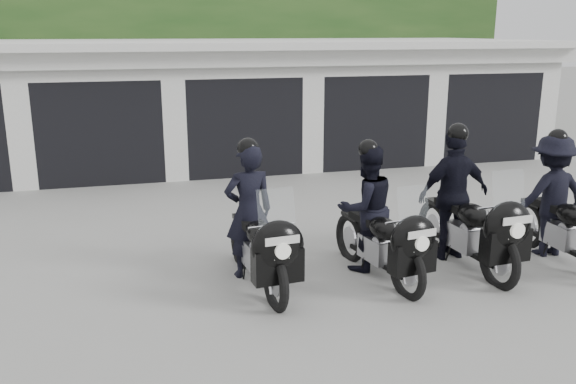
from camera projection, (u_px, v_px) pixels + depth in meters
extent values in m
plane|color=gray|center=(320.00, 263.00, 8.70)|extent=(80.00, 80.00, 0.00)
cube|color=silver|center=(224.00, 100.00, 16.28)|extent=(16.00, 6.00, 2.80)
cube|color=silver|center=(223.00, 43.00, 15.71)|extent=(16.40, 6.80, 0.16)
cube|color=silver|center=(246.00, 58.00, 12.92)|extent=(16.40, 0.12, 0.40)
cube|color=black|center=(246.00, 171.00, 13.79)|extent=(16.00, 0.06, 0.24)
cube|color=silver|center=(21.00, 122.00, 12.46)|extent=(0.50, 0.50, 2.80)
cube|color=black|center=(102.00, 126.00, 13.91)|extent=(2.60, 2.60, 2.20)
cube|color=silver|center=(95.00, 66.00, 12.56)|extent=(2.60, 0.50, 0.60)
cube|color=silver|center=(174.00, 116.00, 13.23)|extent=(0.50, 0.50, 2.80)
cube|color=black|center=(236.00, 121.00, 14.67)|extent=(2.60, 2.60, 2.20)
cube|color=silver|center=(243.00, 64.00, 13.33)|extent=(2.60, 0.50, 0.60)
cube|color=silver|center=(310.00, 112.00, 14.00)|extent=(0.50, 0.50, 2.80)
cube|color=black|center=(356.00, 116.00, 15.44)|extent=(2.60, 2.60, 2.20)
cube|color=silver|center=(375.00, 62.00, 14.10)|extent=(2.60, 0.50, 0.60)
cube|color=silver|center=(432.00, 107.00, 14.77)|extent=(0.50, 0.50, 2.80)
cube|color=black|center=(466.00, 112.00, 16.21)|extent=(2.60, 2.60, 2.20)
cube|color=silver|center=(493.00, 60.00, 14.87)|extent=(2.60, 0.50, 0.60)
cube|color=silver|center=(542.00, 104.00, 15.54)|extent=(0.50, 0.50, 2.80)
cube|color=#1C3C15|center=(204.00, 64.00, 19.82)|extent=(20.00, 2.00, 4.30)
cylinder|color=black|center=(282.00, 75.00, 22.09)|extent=(0.24, 0.24, 3.30)
cylinder|color=black|center=(396.00, 72.00, 23.21)|extent=(0.24, 0.24, 3.30)
torus|color=black|center=(275.00, 282.00, 7.24)|extent=(0.19, 0.76, 0.75)
torus|color=black|center=(241.00, 243.00, 8.58)|extent=(0.19, 0.76, 0.75)
cube|color=#AEAEB4|center=(256.00, 255.00, 7.91)|extent=(0.32, 0.59, 0.33)
cube|color=black|center=(257.00, 267.00, 7.93)|extent=(0.21, 1.34, 0.06)
ellipsoid|color=black|center=(260.00, 234.00, 7.66)|extent=(0.39, 0.62, 0.30)
cube|color=black|center=(249.00, 222.00, 8.05)|extent=(0.32, 0.59, 0.10)
ellipsoid|color=black|center=(277.00, 246.00, 7.04)|extent=(0.68, 0.40, 0.62)
cube|color=black|center=(278.00, 265.00, 7.10)|extent=(0.61, 0.28, 0.41)
cube|color=#B2BFC6|center=(276.00, 211.00, 6.96)|extent=(0.46, 0.16, 0.52)
cylinder|color=silver|center=(272.00, 226.00, 7.18)|extent=(0.57, 0.09, 0.03)
cube|color=silver|center=(283.00, 241.00, 6.85)|extent=(0.41, 0.06, 0.09)
cube|color=silver|center=(282.00, 255.00, 6.92)|extent=(0.19, 0.03, 0.10)
imported|color=black|center=(249.00, 211.00, 8.04)|extent=(0.70, 0.49, 1.80)
sphere|color=black|center=(248.00, 148.00, 7.82)|extent=(0.28, 0.28, 0.28)
torus|color=black|center=(407.00, 273.00, 7.54)|extent=(0.23, 0.73, 0.72)
torus|color=black|center=(350.00, 238.00, 8.80)|extent=(0.23, 0.73, 0.72)
cube|color=#AEAEB4|center=(376.00, 249.00, 8.17)|extent=(0.34, 0.58, 0.32)
cube|color=black|center=(376.00, 260.00, 8.19)|extent=(0.29, 1.29, 0.06)
ellipsoid|color=black|center=(384.00, 228.00, 7.93)|extent=(0.41, 0.62, 0.29)
cube|color=black|center=(367.00, 218.00, 8.30)|extent=(0.34, 0.58, 0.10)
ellipsoid|color=black|center=(413.00, 239.00, 7.35)|extent=(0.67, 0.42, 0.60)
cube|color=black|center=(412.00, 257.00, 7.41)|extent=(0.60, 0.31, 0.40)
cube|color=#B2BFC6|center=(414.00, 207.00, 7.27)|extent=(0.45, 0.18, 0.51)
cylinder|color=silver|center=(404.00, 220.00, 7.48)|extent=(0.55, 0.12, 0.03)
cube|color=silver|center=(422.00, 234.00, 7.17)|extent=(0.39, 0.08, 0.09)
cube|color=silver|center=(420.00, 247.00, 7.24)|extent=(0.18, 0.04, 0.10)
imported|color=black|center=(366.00, 208.00, 8.29)|extent=(0.94, 0.79, 1.74)
sphere|color=black|center=(368.00, 149.00, 8.08)|extent=(0.27, 0.27, 0.27)
torus|color=black|center=(499.00, 261.00, 7.84)|extent=(0.18, 0.79, 0.78)
torus|color=black|center=(434.00, 226.00, 9.26)|extent=(0.18, 0.79, 0.78)
cube|color=#AEAEB4|center=(463.00, 237.00, 8.55)|extent=(0.32, 0.61, 0.34)
cube|color=black|center=(463.00, 249.00, 8.57)|extent=(0.19, 1.40, 0.06)
ellipsoid|color=black|center=(473.00, 215.00, 8.29)|extent=(0.39, 0.64, 0.31)
cube|color=black|center=(454.00, 205.00, 8.70)|extent=(0.32, 0.61, 0.11)
ellipsoid|color=black|center=(507.00, 226.00, 7.63)|extent=(0.70, 0.40, 0.65)
cube|color=black|center=(505.00, 245.00, 7.70)|extent=(0.64, 0.28, 0.43)
cube|color=#B2BFC6|center=(509.00, 192.00, 7.55)|extent=(0.48, 0.16, 0.55)
cylinder|color=silver|center=(498.00, 207.00, 7.78)|extent=(0.60, 0.07, 0.03)
cube|color=silver|center=(518.00, 220.00, 7.43)|extent=(0.43, 0.05, 0.10)
cube|color=silver|center=(515.00, 235.00, 7.51)|extent=(0.19, 0.03, 0.11)
imported|color=black|center=(454.00, 195.00, 8.69)|extent=(1.15, 0.71, 1.89)
sphere|color=black|center=(458.00, 133.00, 8.46)|extent=(0.29, 0.29, 0.29)
torus|color=black|center=(529.00, 225.00, 9.38)|extent=(0.11, 0.74, 0.74)
cube|color=#AEAEB4|center=(560.00, 235.00, 8.70)|extent=(0.27, 0.56, 0.33)
cube|color=black|center=(560.00, 246.00, 8.72)|extent=(0.08, 1.32, 0.06)
ellipsoid|color=black|center=(572.00, 215.00, 8.45)|extent=(0.33, 0.59, 0.29)
cube|color=black|center=(551.00, 205.00, 8.85)|extent=(0.27, 0.56, 0.10)
imported|color=black|center=(551.00, 195.00, 8.83)|extent=(1.16, 0.60, 1.79)
sphere|color=black|center=(558.00, 138.00, 8.62)|extent=(0.27, 0.27, 0.27)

